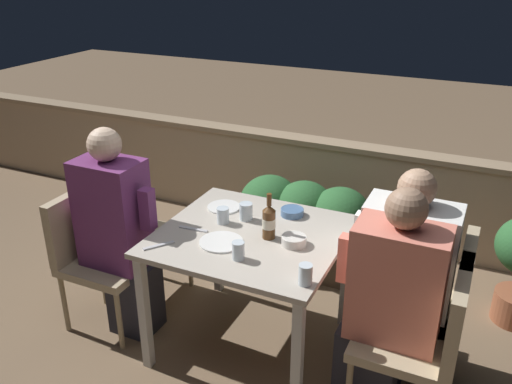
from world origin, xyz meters
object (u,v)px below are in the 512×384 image
chair_left_far (131,225)px  person_white_polo (399,276)px  chair_right_near (428,332)px  beer_bottle (269,221)px  person_coral_top (387,304)px  chair_left_near (95,246)px  person_purple_stripe (119,233)px  chair_right_far (437,299)px

chair_left_far → person_white_polo: (1.73, -0.02, 0.08)m
chair_right_near → beer_bottle: bearing=170.7°
beer_bottle → person_coral_top: bearing=-12.0°
chair_left_far → chair_right_near: (1.94, -0.31, 0.00)m
chair_left_near → chair_left_far: (0.03, 0.32, 0.00)m
chair_left_far → chair_right_near: 1.96m
beer_bottle → chair_left_near: bearing=-171.4°
chair_left_near → chair_right_near: bearing=0.5°
chair_left_near → chair_left_far: 0.32m
person_purple_stripe → chair_right_near: person_purple_stripe is taller
person_white_polo → person_purple_stripe: bearing=-169.0°
chair_right_near → beer_bottle: size_ratio=3.30×
chair_left_far → person_purple_stripe: bearing=-61.9°
chair_left_far → person_coral_top: person_coral_top is taller
chair_right_far → chair_left_near: bearing=-171.2°
chair_right_near → chair_right_far: bearing=90.2°
chair_left_near → beer_bottle: (1.08, 0.16, 0.33)m
chair_left_near → chair_right_near: size_ratio=1.00×
chair_left_far → chair_right_near: bearing=-8.9°
chair_left_far → person_white_polo: 1.74m
chair_left_near → chair_right_far: size_ratio=1.00×
person_coral_top → person_white_polo: 0.29m
person_white_polo → beer_bottle: (-0.68, -0.14, 0.24)m
chair_left_far → person_coral_top: bearing=-10.0°
person_purple_stripe → person_white_polo: bearing=11.0°
chair_left_near → chair_right_far: bearing=8.8°
chair_left_near → chair_right_near: (1.97, 0.02, 0.00)m
chair_right_near → beer_bottle: beer_bottle is taller
person_coral_top → person_white_polo: size_ratio=1.01×
person_white_polo → person_coral_top: bearing=-89.7°
chair_left_far → chair_left_near: bearing=-95.0°
person_purple_stripe → person_white_polo: (1.56, 0.30, -0.05)m
person_purple_stripe → chair_right_near: bearing=0.6°
person_purple_stripe → beer_bottle: (0.88, 0.16, 0.19)m
person_coral_top → beer_bottle: bearing=168.0°
chair_right_near → person_white_polo: bearing=125.5°
person_coral_top → beer_bottle: (-0.68, 0.15, 0.23)m
chair_left_far → person_coral_top: (1.74, -0.31, 0.09)m
chair_right_far → person_coral_top: bearing=-125.1°
chair_right_near → person_coral_top: (-0.20, 0.00, 0.09)m
chair_right_far → beer_bottle: 0.95m
chair_left_near → chair_left_far: same height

